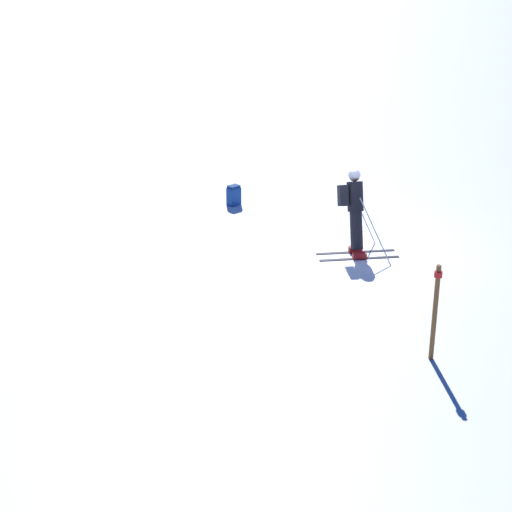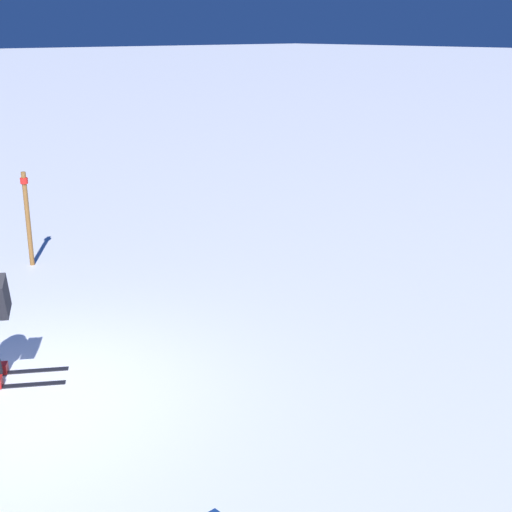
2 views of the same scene
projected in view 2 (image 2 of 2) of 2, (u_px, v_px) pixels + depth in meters
ground_plane at (12, 398)px, 8.00m from camera, size 300.00×300.00×0.00m
trail_marker at (27, 214)px, 12.25m from camera, size 0.13×0.13×1.66m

